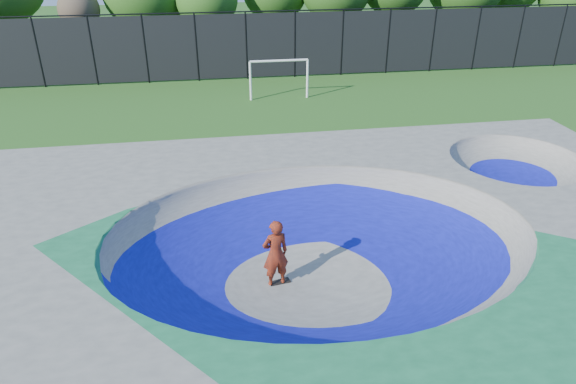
% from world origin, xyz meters
% --- Properties ---
extents(ground, '(120.00, 120.00, 0.00)m').
position_xyz_m(ground, '(0.00, 0.00, 0.00)').
color(ground, '#225016').
rests_on(ground, ground).
extents(skate_deck, '(22.00, 14.00, 1.50)m').
position_xyz_m(skate_deck, '(0.00, 0.00, 0.75)').
color(skate_deck, gray).
rests_on(skate_deck, ground).
extents(skater, '(0.78, 0.60, 1.91)m').
position_xyz_m(skater, '(-1.17, -0.07, 0.96)').
color(skater, red).
rests_on(skater, ground).
extents(skateboard, '(0.81, 0.40, 0.05)m').
position_xyz_m(skateboard, '(-1.17, -0.07, 0.03)').
color(skateboard, black).
rests_on(skateboard, ground).
extents(soccer_goal, '(3.24, 0.12, 2.14)m').
position_xyz_m(soccer_goal, '(1.34, 16.42, 1.49)').
color(soccer_goal, white).
rests_on(soccer_goal, ground).
extents(fence, '(48.09, 0.09, 4.04)m').
position_xyz_m(fence, '(0.00, 21.00, 2.10)').
color(fence, black).
rests_on(fence, ground).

